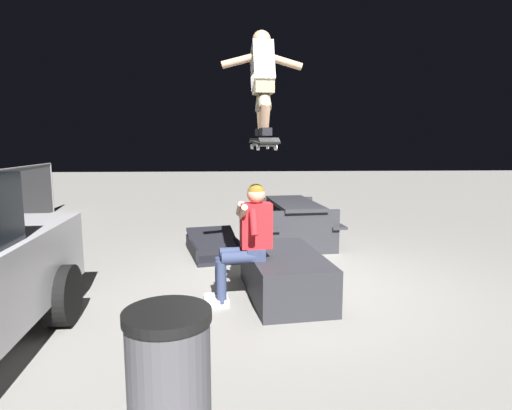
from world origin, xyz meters
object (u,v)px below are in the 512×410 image
ledge_box_main (285,275)px  kicker_ramp (216,250)px  person_sitting_on_ledge (246,237)px  picnic_table_back (294,216)px  skateboard (263,143)px  skater_airborne (263,78)px  trash_bin (169,380)px

ledge_box_main → kicker_ramp: 2.08m
person_sitting_on_ledge → picnic_table_back: bearing=-18.6°
person_sitting_on_ledge → skateboard: bearing=-82.0°
picnic_table_back → kicker_ramp: bearing=116.8°
skateboard → picnic_table_back: skateboard is taller
person_sitting_on_ledge → skater_airborne: bearing=-65.5°
skateboard → skater_airborne: skater_airborne is taller
ledge_box_main → picnic_table_back: (2.55, -0.47, 0.25)m
skater_airborne → picnic_table_back: bearing=-15.6°
person_sitting_on_ledge → kicker_ramp: person_sitting_on_ledge is taller
skateboard → trash_bin: bearing=163.1°
skater_airborne → trash_bin: 3.22m
skater_airborne → skateboard: bearing=-176.1°
kicker_ramp → picnic_table_back: bearing=-63.2°
person_sitting_on_ledge → skateboard: 1.05m
ledge_box_main → skateboard: size_ratio=1.50×
person_sitting_on_ledge → skateboard: (0.03, -0.18, 1.03)m
ledge_box_main → skater_airborne: 2.24m
skateboard → kicker_ramp: bearing=17.1°
kicker_ramp → picnic_table_back: size_ratio=0.77×
kicker_ramp → picnic_table_back: picnic_table_back is taller
ledge_box_main → kicker_ramp: size_ratio=1.09×
skateboard → skater_airborne: bearing=3.9°
person_sitting_on_ledge → trash_bin: (-2.31, 0.52, -0.32)m
picnic_table_back → trash_bin: bearing=164.0°
picnic_table_back → trash_bin: size_ratio=2.15×
person_sitting_on_ledge → skater_airborne: 1.73m
skateboard → skater_airborne: 0.69m
person_sitting_on_ledge → skater_airborne: (0.08, -0.18, 1.72)m
ledge_box_main → picnic_table_back: picnic_table_back is taller
kicker_ramp → trash_bin: trash_bin is taller
skater_airborne → kicker_ramp: bearing=17.4°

